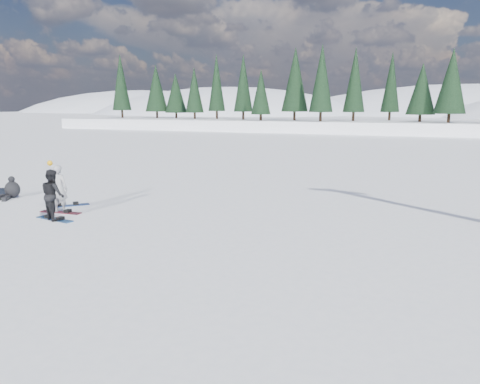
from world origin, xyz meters
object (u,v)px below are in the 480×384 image
snowboarder_woman (59,189)px  seated_rider (11,190)px  gear_bag (4,192)px  snowboard_loose_a (68,206)px  snowboarder_man (53,195)px

snowboarder_woman → seated_rider: (-3.66, 1.27, -0.51)m
gear_bag → snowboard_loose_a: 3.88m
snowboarder_woman → gear_bag: snowboarder_woman is taller
snowboarder_man → seated_rider: size_ratio=1.44×
snowboarder_woman → seated_rider: bearing=-32.9°
snowboarder_woman → seated_rider: 3.91m
seated_rider → gear_bag: size_ratio=2.53×
snowboarder_woman → snowboard_loose_a: size_ratio=1.21×
snowboarder_man → gear_bag: snowboarder_man is taller
snowboarder_woman → seated_rider: snowboarder_woman is taller
snowboarder_man → snowboard_loose_a: (-1.08, 1.78, -0.80)m
gear_bag → snowboard_loose_a: (3.83, -0.59, -0.14)m
snowboarder_man → snowboard_loose_a: bearing=-34.8°
gear_bag → snowboard_loose_a: gear_bag is taller
snowboard_loose_a → snowboarder_woman: bearing=-109.4°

